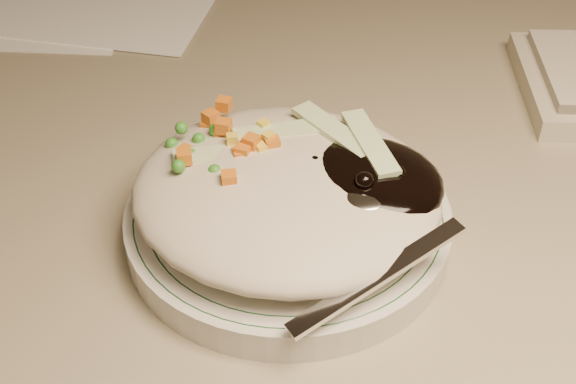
# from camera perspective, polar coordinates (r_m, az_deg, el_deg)

# --- Properties ---
(desk) EXTENTS (1.40, 0.70, 0.74)m
(desk) POSITION_cam_1_polar(r_m,az_deg,el_deg) (0.77, 8.61, -7.21)
(desk) COLOR gray
(desk) RESTS_ON ground
(plate) EXTENTS (0.21, 0.21, 0.02)m
(plate) POSITION_cam_1_polar(r_m,az_deg,el_deg) (0.52, 0.00, -2.21)
(plate) COLOR silver
(plate) RESTS_ON desk
(plate_rim) EXTENTS (0.20, 0.20, 0.00)m
(plate_rim) POSITION_cam_1_polar(r_m,az_deg,el_deg) (0.51, 0.00, -1.38)
(plate_rim) COLOR #144723
(plate_rim) RESTS_ON plate
(meal) EXTENTS (0.21, 0.19, 0.05)m
(meal) POSITION_cam_1_polar(r_m,az_deg,el_deg) (0.49, 0.46, 0.36)
(meal) COLOR #AEA58D
(meal) RESTS_ON plate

